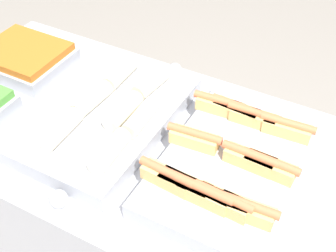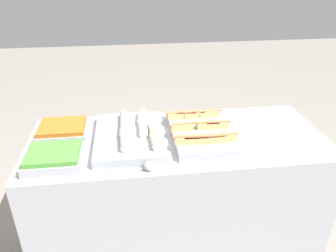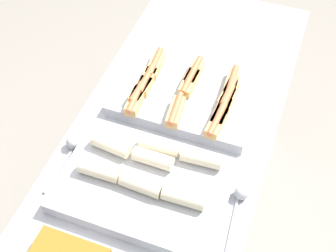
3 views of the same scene
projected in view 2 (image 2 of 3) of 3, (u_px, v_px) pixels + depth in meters
The scene contains 8 objects.
ground_plane at pixel (176, 247), 2.29m from camera, with size 12.00×12.00×0.00m, color gray.
counter at pixel (177, 197), 2.08m from camera, with size 1.70×0.71×0.87m.
tray_hotdogs at pixel (199, 131), 1.88m from camera, with size 0.35×0.52×0.10m.
tray_wraps at pixel (131, 136), 1.84m from camera, with size 0.38×0.54×0.10m.
tray_side_front at pixel (54, 158), 1.63m from camera, with size 0.28×0.24×0.07m.
tray_side_back at pixel (63, 131), 1.89m from camera, with size 0.28×0.24×0.07m.
serving_spoon_near at pixel (145, 167), 1.59m from camera, with size 0.24×0.05×0.05m.
serving_spoon_far at pixel (138, 114), 2.11m from camera, with size 0.23×0.05×0.05m.
Camera 2 is at (-0.27, -1.62, 1.80)m, focal length 35.00 mm.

